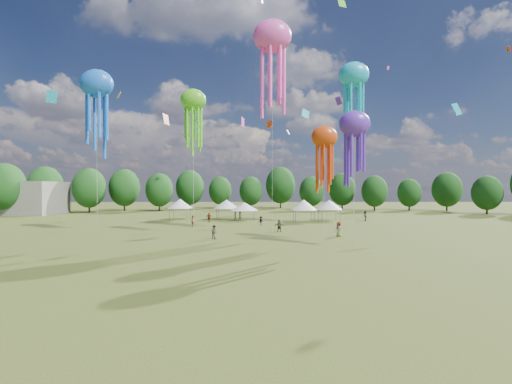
{
  "coord_description": "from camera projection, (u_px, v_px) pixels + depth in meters",
  "views": [
    {
      "loc": [
        -3.38,
        -11.53,
        6.25
      ],
      "look_at": [
        -3.31,
        15.0,
        6.0
      ],
      "focal_mm": 23.87,
      "sensor_mm": 36.0,
      "label": 1
    }
  ],
  "objects": [
    {
      "name": "ground",
      "position": [
        354.0,
        372.0,
        11.59
      ],
      "size": [
        300.0,
        300.0,
        0.0
      ],
      "primitive_type": "plane",
      "color": "#384416",
      "rests_on": "ground"
    },
    {
      "name": "spectator_near",
      "position": [
        214.0,
        232.0,
        42.18
      ],
      "size": [
        1.07,
        1.04,
        1.74
      ],
      "primitive_type": "imported",
      "rotation": [
        0.0,
        0.0,
        2.47
      ],
      "color": "gray",
      "rests_on": "ground"
    },
    {
      "name": "spectators_far",
      "position": [
        280.0,
        221.0,
        57.12
      ],
      "size": [
        32.16,
        26.62,
        1.93
      ],
      "color": "gray",
      "rests_on": "ground"
    },
    {
      "name": "festival_tents",
      "position": [
        254.0,
        205.0,
        67.3
      ],
      "size": [
        34.63,
        12.21,
        4.25
      ],
      "color": "#47474C",
      "rests_on": "ground"
    },
    {
      "name": "show_kites",
      "position": [
        265.0,
        89.0,
        49.41
      ],
      "size": [
        44.22,
        25.14,
        30.33
      ],
      "color": "#57D322",
      "rests_on": "ground"
    },
    {
      "name": "small_kites",
      "position": [
        270.0,
        37.0,
        52.37
      ],
      "size": [
        70.88,
        50.27,
        46.58
      ],
      "color": "#57D322",
      "rests_on": "ground"
    },
    {
      "name": "treeline",
      "position": [
        253.0,
        187.0,
        74.03
      ],
      "size": [
        201.57,
        95.24,
        13.43
      ],
      "color": "#38281C",
      "rests_on": "ground"
    }
  ]
}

